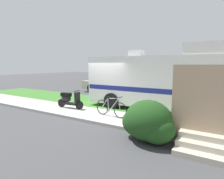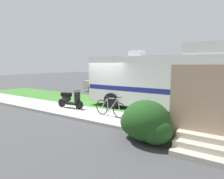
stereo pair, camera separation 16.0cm
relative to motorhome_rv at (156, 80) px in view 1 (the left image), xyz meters
name	(u,v)px [view 1 (the left image)]	position (x,y,z in m)	size (l,w,h in m)	color
ground_plane	(101,110)	(-2.46, -1.52, -1.58)	(80.00, 80.00, 0.00)	#424244
sidewalk	(86,113)	(-2.46, -2.72, -1.52)	(24.00, 2.00, 0.12)	#ADAAA3
grass_strip	(115,104)	(-2.46, -0.02, -1.54)	(24.00, 3.40, 0.08)	#3D752D
motorhome_rv	(156,80)	(0.00, 0.00, 0.00)	(6.90, 2.54, 3.32)	silver
scooter	(69,99)	(-3.81, -2.48, -1.00)	(1.62, 0.50, 0.97)	black
bicycle	(111,108)	(-1.05, -2.70, -1.07)	(1.69, 0.52, 0.90)	black
pickup_truck_near	(118,82)	(-4.82, 4.22, -0.61)	(5.12, 2.28, 1.83)	#B7B29E
porch_steps	(207,116)	(2.91, -3.81, -0.61)	(2.00, 1.26, 2.40)	#BCB29E
bush_by_porch	(148,122)	(1.28, -4.21, -0.97)	(1.81, 1.35, 1.28)	#1E4719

